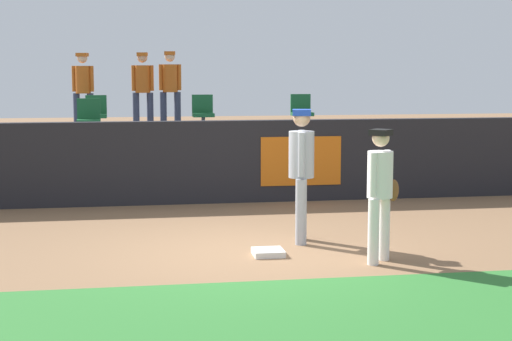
% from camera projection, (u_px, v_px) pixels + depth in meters
% --- Properties ---
extents(ground_plane, '(60.00, 60.00, 0.00)m').
position_uv_depth(ground_plane, '(249.00, 253.00, 10.70)').
color(ground_plane, '#846042').
extents(grass_foreground_strip, '(18.00, 2.80, 0.01)m').
position_uv_depth(grass_foreground_strip, '(293.00, 317.00, 7.92)').
color(grass_foreground_strip, '#2D722D').
rests_on(grass_foreground_strip, ground_plane).
extents(first_base, '(0.40, 0.40, 0.08)m').
position_uv_depth(first_base, '(268.00, 252.00, 10.55)').
color(first_base, white).
rests_on(first_base, ground_plane).
extents(player_fielder_home, '(0.54, 0.45, 1.69)m').
position_uv_depth(player_fielder_home, '(381.00, 186.00, 10.06)').
color(player_fielder_home, white).
rests_on(player_fielder_home, ground_plane).
extents(player_runner_visitor, '(0.42, 0.52, 1.88)m').
position_uv_depth(player_runner_visitor, '(301.00, 166.00, 11.23)').
color(player_runner_visitor, '#9EA3AD').
rests_on(player_runner_visitor, ground_plane).
extents(field_wall, '(18.00, 0.26, 1.50)m').
position_uv_depth(field_wall, '(216.00, 162.00, 14.58)').
color(field_wall, black).
rests_on(field_wall, ground_plane).
extents(bleacher_platform, '(18.00, 4.80, 1.02)m').
position_uv_depth(bleacher_platform, '(202.00, 159.00, 17.13)').
color(bleacher_platform, '#59595E').
rests_on(bleacher_platform, ground_plane).
extents(seat_back_center, '(0.46, 0.44, 0.84)m').
position_uv_depth(seat_back_center, '(203.00, 111.00, 17.68)').
color(seat_back_center, '#4C4C51').
rests_on(seat_back_center, bleacher_platform).
extents(seat_back_right, '(0.45, 0.44, 0.84)m').
position_uv_depth(seat_back_right, '(302.00, 111.00, 18.03)').
color(seat_back_right, '#4C4C51').
rests_on(seat_back_right, bleacher_platform).
extents(seat_front_left, '(0.44, 0.44, 0.84)m').
position_uv_depth(seat_front_left, '(89.00, 118.00, 15.53)').
color(seat_front_left, '#4C4C51').
rests_on(seat_front_left, bleacher_platform).
extents(seat_back_left, '(0.45, 0.44, 0.84)m').
position_uv_depth(seat_back_left, '(96.00, 112.00, 17.31)').
color(seat_back_left, '#4C4C51').
rests_on(seat_back_left, bleacher_platform).
extents(spectator_hooded, '(0.48, 0.40, 1.76)m').
position_uv_depth(spectator_hooded, '(83.00, 86.00, 17.86)').
color(spectator_hooded, '#33384C').
rests_on(spectator_hooded, bleacher_platform).
extents(spectator_capped, '(0.50, 0.36, 1.77)m').
position_uv_depth(spectator_capped, '(143.00, 86.00, 18.10)').
color(spectator_capped, '#33384C').
rests_on(spectator_capped, bleacher_platform).
extents(spectator_casual, '(0.50, 0.37, 1.80)m').
position_uv_depth(spectator_casual, '(170.00, 85.00, 18.14)').
color(spectator_casual, '#33384C').
rests_on(spectator_casual, bleacher_platform).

